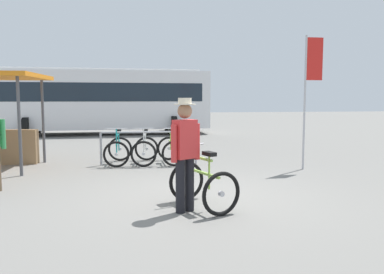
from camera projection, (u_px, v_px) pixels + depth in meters
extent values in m
plane|color=slate|center=(198.00, 197.00, 6.70)|extent=(80.00, 80.00, 0.00)
cylinder|color=#99999E|center=(101.00, 149.00, 9.79)|extent=(0.06, 0.06, 0.85)
cylinder|color=#99999E|center=(196.00, 148.00, 10.04)|extent=(0.06, 0.06, 0.85)
cylinder|color=#99999E|center=(149.00, 132.00, 9.88)|extent=(2.45, 0.18, 0.05)
torus|color=black|center=(120.00, 149.00, 10.53)|extent=(0.66, 0.12, 0.66)
cylinder|color=#B7B7BC|center=(120.00, 149.00, 10.53)|extent=(0.08, 0.07, 0.08)
torus|color=black|center=(116.00, 154.00, 9.52)|extent=(0.66, 0.12, 0.66)
cylinder|color=#B7B7BC|center=(116.00, 154.00, 9.52)|extent=(0.08, 0.07, 0.08)
cube|color=teal|center=(118.00, 143.00, 10.00)|extent=(0.10, 0.92, 0.04)
cube|color=teal|center=(118.00, 135.00, 9.93)|extent=(0.08, 0.61, 0.04)
cylinder|color=teal|center=(119.00, 140.00, 10.18)|extent=(0.03, 0.03, 0.55)
cube|color=black|center=(119.00, 130.00, 10.15)|extent=(0.14, 0.25, 0.06)
cylinder|color=teal|center=(117.00, 141.00, 9.61)|extent=(0.03, 0.03, 0.63)
cylinder|color=#B7B7BC|center=(116.00, 129.00, 9.58)|extent=(0.52, 0.06, 0.03)
torus|color=black|center=(147.00, 149.00, 10.60)|extent=(0.66, 0.15, 0.66)
cylinder|color=#B7B7BC|center=(147.00, 149.00, 10.60)|extent=(0.09, 0.07, 0.08)
torus|color=black|center=(144.00, 154.00, 9.59)|extent=(0.66, 0.15, 0.66)
cylinder|color=#B7B7BC|center=(144.00, 154.00, 9.59)|extent=(0.09, 0.07, 0.08)
cube|color=silver|center=(145.00, 143.00, 10.07)|extent=(0.14, 0.92, 0.04)
cube|color=silver|center=(145.00, 134.00, 10.00)|extent=(0.11, 0.61, 0.04)
cylinder|color=silver|center=(146.00, 140.00, 10.25)|extent=(0.03, 0.03, 0.55)
cube|color=black|center=(145.00, 130.00, 10.22)|extent=(0.15, 0.25, 0.06)
cylinder|color=silver|center=(144.00, 141.00, 9.68)|extent=(0.03, 0.03, 0.63)
cylinder|color=#B7B7BC|center=(144.00, 129.00, 9.65)|extent=(0.52, 0.09, 0.03)
torus|color=black|center=(169.00, 148.00, 10.66)|extent=(0.66, 0.09, 0.66)
cylinder|color=#B7B7BC|center=(169.00, 148.00, 10.66)|extent=(0.08, 0.06, 0.08)
torus|color=black|center=(174.00, 153.00, 9.67)|extent=(0.66, 0.09, 0.66)
cylinder|color=#B7B7BC|center=(174.00, 153.00, 9.67)|extent=(0.08, 0.06, 0.08)
cube|color=#9ED14C|center=(172.00, 142.00, 10.14)|extent=(0.07, 0.92, 0.04)
cube|color=#9ED14C|center=(172.00, 134.00, 10.07)|extent=(0.06, 0.61, 0.04)
cylinder|color=#9ED14C|center=(171.00, 140.00, 10.32)|extent=(0.03, 0.03, 0.55)
cube|color=black|center=(171.00, 130.00, 10.29)|extent=(0.13, 0.24, 0.06)
cylinder|color=#9ED14C|center=(174.00, 141.00, 9.76)|extent=(0.03, 0.03, 0.63)
cylinder|color=#B7B7BC|center=(174.00, 128.00, 9.73)|extent=(0.52, 0.05, 0.03)
torus|color=black|center=(221.00, 194.00, 5.57)|extent=(0.64, 0.30, 0.66)
cylinder|color=#B7B7BC|center=(221.00, 194.00, 5.57)|extent=(0.10, 0.09, 0.08)
torus|color=black|center=(187.00, 181.00, 6.45)|extent=(0.64, 0.30, 0.66)
cylinder|color=#B7B7BC|center=(187.00, 181.00, 6.45)|extent=(0.10, 0.09, 0.08)
cube|color=#9ED14C|center=(203.00, 173.00, 5.99)|extent=(0.37, 0.87, 0.04)
cube|color=#9ED14C|center=(201.00, 158.00, 6.01)|extent=(0.26, 0.58, 0.04)
cylinder|color=#9ED14C|center=(209.00, 172.00, 5.83)|extent=(0.03, 0.03, 0.55)
cube|color=black|center=(209.00, 154.00, 5.80)|extent=(0.20, 0.27, 0.06)
cylinder|color=#9ED14C|center=(190.00, 164.00, 6.31)|extent=(0.03, 0.03, 0.63)
cylinder|color=#B7B7BC|center=(190.00, 145.00, 6.28)|extent=(0.49, 0.22, 0.03)
cube|color=gray|center=(186.00, 151.00, 6.41)|extent=(0.32, 0.28, 0.22)
ellipsoid|color=beige|center=(186.00, 145.00, 6.40)|extent=(0.23, 0.21, 0.16)
sphere|color=beige|center=(184.00, 139.00, 6.46)|extent=(0.11, 0.11, 0.11)
cylinder|color=black|center=(190.00, 184.00, 5.84)|extent=(0.14, 0.14, 0.82)
cylinder|color=black|center=(180.00, 186.00, 5.73)|extent=(0.14, 0.14, 0.82)
cube|color=red|center=(185.00, 139.00, 5.71)|extent=(0.39, 0.35, 0.58)
cylinder|color=red|center=(197.00, 142.00, 5.84)|extent=(0.09, 0.09, 0.55)
cylinder|color=red|center=(174.00, 144.00, 5.56)|extent=(0.09, 0.09, 0.55)
sphere|color=#9E7051|center=(185.00, 111.00, 5.67)|extent=(0.22, 0.22, 0.22)
cylinder|color=beige|center=(185.00, 104.00, 5.66)|extent=(0.32, 0.32, 0.02)
cylinder|color=beige|center=(185.00, 101.00, 5.66)|extent=(0.20, 0.20, 0.09)
cylinder|color=#338C4C|center=(3.00, 134.00, 7.08)|extent=(0.09, 0.09, 0.55)
cube|color=silver|center=(103.00, 100.00, 18.34)|extent=(10.07, 2.79, 2.70)
cube|color=#19232D|center=(103.00, 93.00, 18.31)|extent=(9.27, 2.79, 0.84)
cube|color=silver|center=(102.00, 71.00, 18.21)|extent=(9.06, 2.51, 0.08)
cylinder|color=black|center=(26.00, 128.00, 16.64)|extent=(0.28, 0.91, 0.90)
cylinder|color=black|center=(38.00, 124.00, 19.08)|extent=(0.28, 0.91, 0.90)
cylinder|color=black|center=(174.00, 126.00, 17.85)|extent=(0.28, 0.91, 0.90)
cylinder|color=black|center=(167.00, 122.00, 20.29)|extent=(0.28, 0.91, 0.90)
cylinder|color=#4C4C51|center=(43.00, 122.00, 10.19)|extent=(0.07, 0.07, 2.20)
cylinder|color=#4C4C51|center=(19.00, 127.00, 8.40)|extent=(0.07, 0.07, 2.20)
cylinder|color=#B2B2B7|center=(305.00, 103.00, 9.14)|extent=(0.05, 0.05, 3.20)
cube|color=red|center=(315.00, 59.00, 9.07)|extent=(0.40, 0.03, 1.00)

